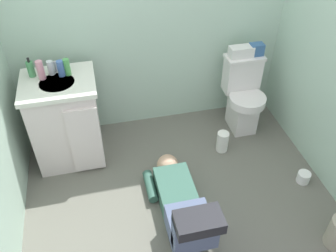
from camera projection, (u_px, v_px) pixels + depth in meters
ground_plane at (178, 194)px, 3.06m from camera, size 3.00×3.06×0.04m
wall_back at (149, 6)px, 3.07m from camera, size 2.66×0.08×2.40m
toilet at (243, 95)px, 3.49m from camera, size 0.36×0.46×0.75m
vanity_cabinet at (66, 120)px, 3.12m from camera, size 0.60×0.53×0.82m
faucet at (55, 67)px, 2.94m from camera, size 0.02×0.02×0.10m
person_plumber at (182, 206)px, 2.73m from camera, size 0.39×1.06×0.52m
tissue_box at (241, 52)px, 3.27m from camera, size 0.22×0.11×0.10m
toiletry_bag at (256, 49)px, 3.30m from camera, size 0.12×0.09×0.11m
soap_dispenser at (31, 69)px, 2.88m from camera, size 0.06×0.06×0.17m
bottle_pink at (41, 70)px, 2.84m from camera, size 0.06×0.06×0.16m
bottle_clear at (51, 68)px, 2.91m from camera, size 0.05×0.05×0.12m
bottle_blue at (61, 68)px, 2.89m from camera, size 0.06×0.06×0.13m
bottle_green at (67, 67)px, 2.90m from camera, size 0.05×0.05×0.14m
paper_towel_roll at (222, 142)px, 3.38m from camera, size 0.11×0.11×0.21m
toilet_paper_roll at (303, 177)px, 3.11m from camera, size 0.11×0.11×0.10m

